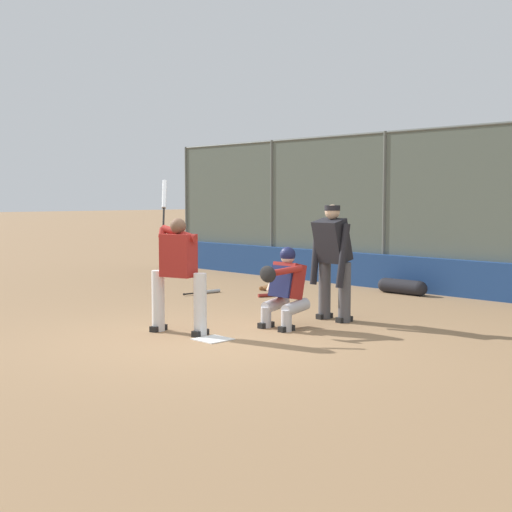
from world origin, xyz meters
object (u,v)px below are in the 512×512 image
batter_at_plate (178,271)px  spare_bat_near_backstop (272,295)px  spare_bat_by_padding (207,292)px  equipment_bag_dugout_side (402,287)px  fielding_glove_on_dirt (266,288)px  umpire_home (333,258)px  catcher_behind_plate (284,286)px

batter_at_plate → spare_bat_near_backstop: bearing=-80.8°
batter_at_plate → spare_bat_near_backstop: size_ratio=2.78×
spare_bat_by_padding → equipment_bag_dugout_side: size_ratio=0.81×
fielding_glove_on_dirt → spare_bat_by_padding: bearing=66.1°
umpire_home → equipment_bag_dugout_side: size_ratio=1.62×
umpire_home → catcher_behind_plate: bearing=88.7°
spare_bat_by_padding → fielding_glove_on_dirt: bearing=-20.6°
spare_bat_near_backstop → equipment_bag_dugout_side: 2.58m
catcher_behind_plate → fielding_glove_on_dirt: bearing=-42.1°
batter_at_plate → catcher_behind_plate: 1.56m
umpire_home → batter_at_plate: bearing=73.7°
spare_bat_by_padding → catcher_behind_plate: bearing=-110.8°
spare_bat_by_padding → fielding_glove_on_dirt: 1.26m
spare_bat_near_backstop → fielding_glove_on_dirt: 0.88m
spare_bat_near_backstop → fielding_glove_on_dirt: (0.70, -0.54, 0.02)m
umpire_home → fielding_glove_on_dirt: (3.20, -1.78, -0.91)m
batter_at_plate → spare_bat_near_backstop: batter_at_plate is taller
umpire_home → equipment_bag_dugout_side: (0.97, -3.32, -0.82)m
batter_at_plate → spare_bat_by_padding: size_ratio=2.42×
spare_bat_near_backstop → batter_at_plate: bearing=46.0°
batter_at_plate → umpire_home: bearing=-125.6°
spare_bat_by_padding → fielding_glove_on_dirt: size_ratio=3.06×
spare_bat_by_padding → equipment_bag_dugout_side: bearing=-42.2°
spare_bat_by_padding → batter_at_plate: bearing=-132.6°
equipment_bag_dugout_side → umpire_home: bearing=106.2°
catcher_behind_plate → spare_bat_near_backstop: catcher_behind_plate is taller
batter_at_plate → spare_bat_by_padding: 4.20m
spare_bat_by_padding → fielding_glove_on_dirt: (-0.51, -1.16, 0.02)m
spare_bat_near_backstop → spare_bat_by_padding: bearing=-41.9°
batter_at_plate → equipment_bag_dugout_side: size_ratio=1.96×
equipment_bag_dugout_side → spare_bat_near_backstop: bearing=53.7°
catcher_behind_plate → spare_bat_by_padding: 4.01m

